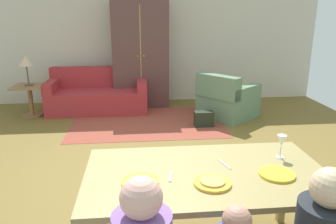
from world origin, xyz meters
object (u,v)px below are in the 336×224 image
at_px(plate_near_man, 140,182).
at_px(armoire, 140,54).
at_px(plate_near_woman, 277,174).
at_px(side_table, 30,96).
at_px(plate_near_child, 212,183).
at_px(dining_table, 206,181).
at_px(couch, 98,95).
at_px(table_lamp, 26,62).
at_px(armchair, 226,100).
at_px(handbag, 204,119).
at_px(wine_glass, 282,142).

distance_m(plate_near_man, armoire, 4.73).
height_order(plate_near_woman, side_table, plate_near_woman).
height_order(plate_near_child, armoire, armoire).
xyz_separation_m(dining_table, side_table, (-2.42, 4.02, -0.31)).
bearing_deg(dining_table, side_table, 121.12).
bearing_deg(plate_near_man, couch, 99.65).
xyz_separation_m(armoire, table_lamp, (-2.05, -0.59, -0.04)).
bearing_deg(plate_near_child, dining_table, 90.00).
height_order(armchair, handbag, armchair).
distance_m(plate_near_man, wine_glass, 1.14).
bearing_deg(plate_near_child, couch, 105.35).
xyz_separation_m(plate_near_woman, handbag, (0.17, 3.22, -0.64)).
distance_m(plate_near_woman, couch, 4.72).
xyz_separation_m(plate_near_woman, couch, (-1.70, 4.37, -0.47)).
distance_m(plate_near_child, couch, 4.64).
distance_m(plate_near_child, armoire, 4.81).
xyz_separation_m(plate_near_woman, wine_glass, (0.15, 0.28, 0.12)).
relative_size(plate_near_woman, armoire, 0.12).
relative_size(side_table, handbag, 1.81).
distance_m(dining_table, plate_near_woman, 0.49).
xyz_separation_m(armoire, handbag, (1.02, -1.49, -0.92)).
bearing_deg(couch, wine_glass, -65.75).
relative_size(couch, side_table, 3.24).
xyz_separation_m(wine_glass, armchair, (0.53, 3.40, -0.57)).
height_order(wine_glass, couch, wine_glass).
bearing_deg(armchair, plate_near_woman, -100.38).
distance_m(plate_near_child, handbag, 3.42).
bearing_deg(armoire, side_table, -163.96).
bearing_deg(armchair, side_table, 173.08).
bearing_deg(plate_near_child, plate_near_man, 172.80).
height_order(armchair, side_table, armchair).
height_order(plate_near_child, table_lamp, table_lamp).
relative_size(dining_table, handbag, 5.40).
distance_m(couch, table_lamp, 1.42).
distance_m(armchair, table_lamp, 3.67).
xyz_separation_m(dining_table, plate_near_man, (-0.48, -0.12, 0.08)).
height_order(armchair, armoire, armoire).
relative_size(plate_near_man, armchair, 0.21).
relative_size(plate_near_child, couch, 0.13).
height_order(armchair, table_lamp, table_lamp).
bearing_deg(couch, table_lamp, -167.87).
bearing_deg(couch, handbag, -31.86).
bearing_deg(table_lamp, armchair, -6.92).
bearing_deg(wine_glass, dining_table, -163.86).
distance_m(plate_near_man, side_table, 4.59).
distance_m(dining_table, couch, 4.46).
bearing_deg(dining_table, wine_glass, 16.14).
bearing_deg(armchair, couch, 163.73).
height_order(plate_near_child, side_table, plate_near_child).
bearing_deg(armoire, plate_near_man, -91.21).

